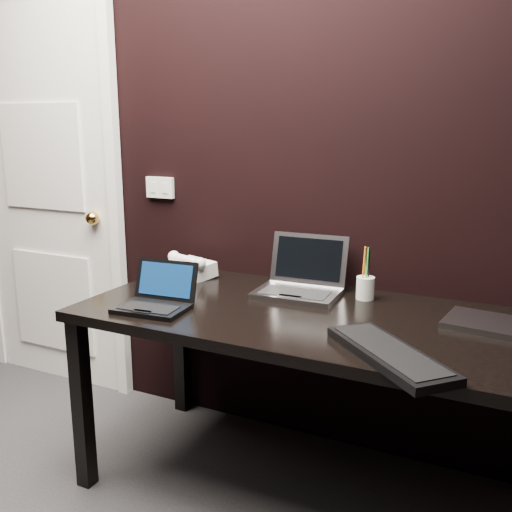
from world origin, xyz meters
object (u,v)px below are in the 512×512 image
at_px(desk_phone, 188,268).
at_px(pen_cup, 365,287).
at_px(door, 48,195).
at_px(mobile_phone, 163,275).
at_px(desk, 307,332).
at_px(silver_laptop, 300,284).
at_px(closed_laptop, 492,324).
at_px(netbook, 156,300).
at_px(ext_keyboard, 389,354).

bearing_deg(desk_phone, pen_cup, 2.41).
bearing_deg(door, pen_cup, -3.79).
xyz_separation_m(desk_phone, mobile_phone, (-0.05, -0.12, -0.01)).
xyz_separation_m(desk, mobile_phone, (-0.71, 0.10, 0.11)).
distance_m(door, silver_laptop, 1.57).
xyz_separation_m(closed_laptop, pen_cup, (-0.48, 0.13, 0.04)).
distance_m(netbook, mobile_phone, 0.36).
bearing_deg(desk, closed_laptop, 11.81).
distance_m(desk_phone, mobile_phone, 0.13).
bearing_deg(ext_keyboard, desk_phone, 153.53).
xyz_separation_m(door, desk_phone, (0.99, -0.15, -0.26)).
xyz_separation_m(netbook, closed_laptop, (1.15, 0.34, -0.02)).
bearing_deg(closed_laptop, door, 173.84).
relative_size(door, ext_keyboard, 4.67).
xyz_separation_m(silver_laptop, pen_cup, (0.26, 0.05, 0.01)).
height_order(silver_laptop, pen_cup, silver_laptop).
relative_size(silver_laptop, closed_laptop, 1.05).
relative_size(silver_laptop, mobile_phone, 3.70).
relative_size(silver_laptop, pen_cup, 1.62).
bearing_deg(pen_cup, desk, -119.24).
relative_size(door, silver_laptop, 6.23).
bearing_deg(silver_laptop, mobile_phone, -169.85).
bearing_deg(pen_cup, netbook, -145.41).
relative_size(desk, silver_laptop, 4.95).
bearing_deg(door, mobile_phone, -16.31).
distance_m(door, ext_keyboard, 2.15).
bearing_deg(netbook, pen_cup, 34.59).
xyz_separation_m(desk_phone, pen_cup, (0.81, 0.03, 0.01)).
distance_m(door, closed_laptop, 2.30).
distance_m(door, pen_cup, 1.81).
distance_m(silver_laptop, mobile_phone, 0.61).
xyz_separation_m(silver_laptop, ext_keyboard, (0.48, -0.50, -0.03)).
xyz_separation_m(netbook, mobile_phone, (-0.18, 0.31, 0.00)).
xyz_separation_m(door, closed_laptop, (2.27, -0.24, -0.29)).
bearing_deg(mobile_phone, desk, -8.11).
height_order(ext_keyboard, closed_laptop, ext_keyboard).
xyz_separation_m(netbook, ext_keyboard, (0.90, -0.08, -0.02)).
distance_m(ext_keyboard, pen_cup, 0.59).
bearing_deg(silver_laptop, door, 173.83).
distance_m(closed_laptop, desk_phone, 1.29).
distance_m(desk, mobile_phone, 0.73).
relative_size(desk, pen_cup, 8.04).
relative_size(door, pen_cup, 10.12).
bearing_deg(mobile_phone, ext_keyboard, -19.97).
bearing_deg(desk_phone, closed_laptop, -4.10).
distance_m(door, netbook, 1.29).
bearing_deg(closed_laptop, pen_cup, 165.26).
height_order(door, mobile_phone, door).
xyz_separation_m(desk, silver_laptop, (-0.11, 0.21, 0.12)).
bearing_deg(ext_keyboard, door, 161.71).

